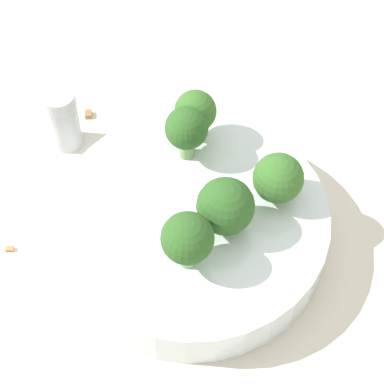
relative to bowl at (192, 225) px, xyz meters
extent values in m
plane|color=beige|center=(0.00, 0.00, -0.02)|extent=(3.00, 3.00, 0.00)
cylinder|color=silver|center=(0.00, 0.00, 0.00)|extent=(0.23, 0.23, 0.04)
cylinder|color=#7A9E5B|center=(0.07, -0.02, 0.03)|extent=(0.02, 0.02, 0.02)
sphere|color=#386B28|center=(0.07, -0.02, 0.05)|extent=(0.04, 0.04, 0.04)
cylinder|color=#8EB770|center=(-0.03, -0.04, 0.03)|extent=(0.01, 0.01, 0.03)
sphere|color=#2D5B23|center=(-0.03, -0.04, 0.06)|extent=(0.04, 0.04, 0.04)
cylinder|color=#84AD66|center=(0.03, 0.05, 0.03)|extent=(0.02, 0.02, 0.03)
sphere|color=#2D5B23|center=(0.03, 0.05, 0.06)|extent=(0.04, 0.04, 0.04)
cylinder|color=#84AD66|center=(0.01, -0.03, 0.03)|extent=(0.02, 0.02, 0.02)
sphere|color=#2D5B23|center=(0.01, -0.03, 0.05)|extent=(0.05, 0.05, 0.05)
cylinder|color=#7A9E5B|center=(0.04, 0.07, 0.03)|extent=(0.02, 0.02, 0.03)
sphere|color=#386B28|center=(0.04, 0.07, 0.05)|extent=(0.04, 0.04, 0.04)
cylinder|color=#B2B7BC|center=(-0.05, 0.16, 0.00)|extent=(0.03, 0.03, 0.05)
cylinder|color=#B7B7BC|center=(-0.05, 0.16, 0.04)|extent=(0.03, 0.03, 0.01)
cube|color=olive|center=(-0.01, 0.18, -0.02)|extent=(0.01, 0.01, 0.01)
cube|color=#AD7F4C|center=(-0.14, 0.07, -0.02)|extent=(0.01, 0.01, 0.01)
camera|label=1|loc=(-0.15, -0.25, 0.46)|focal=60.00mm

